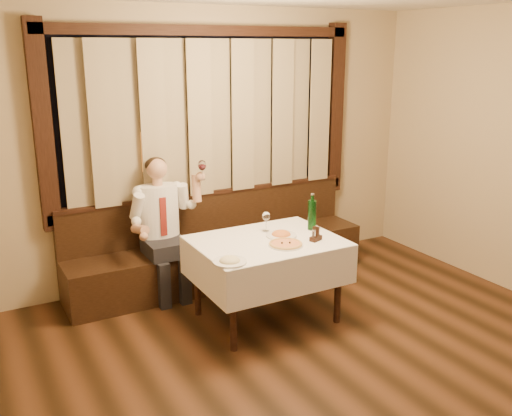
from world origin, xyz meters
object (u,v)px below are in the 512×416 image
pizza (286,244)px  pasta_red (281,232)px  pasta_cream (230,258)px  seated_man (162,218)px  green_bottle (312,214)px  dining_table (267,251)px  banquette (219,252)px  cruet_caddy (316,236)px

pizza → pasta_red: 0.25m
pasta_red → pasta_cream: size_ratio=1.03×
pizza → seated_man: (-0.70, 1.14, 0.04)m
green_bottle → dining_table: bearing=-173.3°
banquette → cruet_caddy: size_ratio=24.17×
pasta_cream → seated_man: size_ratio=0.20×
dining_table → cruet_caddy: size_ratio=9.59×
pizza → pasta_red: bearing=67.7°
green_bottle → cruet_caddy: bearing=-117.3°
cruet_caddy → seated_man: size_ratio=0.10×
pasta_cream → pasta_red: bearing=27.6°
pizza → banquette: bearing=93.3°
green_bottle → seated_man: size_ratio=0.25×
banquette → cruet_caddy: banquette is taller
pizza → seated_man: seated_man is taller
banquette → dining_table: banquette is taller
dining_table → cruet_caddy: bearing=-30.3°
cruet_caddy → banquette: bearing=84.5°
banquette → dining_table: size_ratio=2.52×
pizza → pasta_red: size_ratio=1.09×
pizza → cruet_caddy: size_ratio=2.28×
dining_table → seated_man: 1.14m
banquette → pasta_red: bearing=-80.7°
pizza → seated_man: 1.34m
pasta_red → seated_man: (-0.80, 0.91, 0.01)m
pasta_cream → green_bottle: bearing=20.8°
pizza → green_bottle: 0.53m
pasta_red → green_bottle: green_bottle is taller
dining_table → pasta_red: pasta_red is taller
banquette → pasta_red: banquette is taller
cruet_caddy → pasta_cream: bearing=165.4°
banquette → pizza: size_ratio=10.62×
banquette → seated_man: seated_man is taller
banquette → cruet_caddy: (0.37, -1.24, 0.49)m
pasta_red → green_bottle: (0.35, 0.03, 0.11)m
pasta_red → green_bottle: size_ratio=0.80×
green_bottle → seated_man: seated_man is taller
seated_man → pizza: bearing=-58.3°
dining_table → cruet_caddy: (0.37, -0.22, 0.15)m
pasta_cream → green_bottle: green_bottle is taller
seated_man → dining_table: bearing=-55.9°
banquette → pizza: banquette is taller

